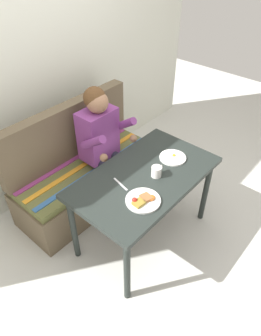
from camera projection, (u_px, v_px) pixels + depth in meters
The scene contains 9 objects.
ground_plane at pixel (143, 234), 2.87m from camera, with size 8.00×8.00×0.00m, color silver.
back_wall at pixel (34, 63), 2.69m from camera, with size 4.40×0.10×2.60m, color silver.
table at pixel (145, 183), 2.46m from camera, with size 1.20×0.70×0.73m.
couch at pixel (84, 172), 3.05m from camera, with size 1.44×0.56×1.00m.
person at pixel (104, 139), 2.78m from camera, with size 0.45×0.61×1.21m.
plate_breakfast at pixel (143, 200), 2.18m from camera, with size 0.25×0.25×0.05m.
plate_eggs at pixel (173, 157), 2.57m from camera, with size 0.22×0.22×0.04m.
coffee_mug at pixel (157, 171), 2.37m from camera, with size 0.12×0.08×0.09m.
fork at pixel (121, 184), 2.32m from camera, with size 0.01×0.17×0.01m, color silver.
Camera 1 is at (-1.45, -1.12, 2.30)m, focal length 32.96 mm.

